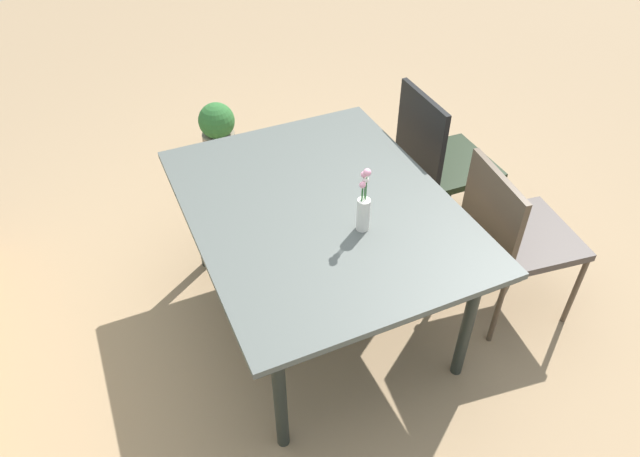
{
  "coord_description": "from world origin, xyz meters",
  "views": [
    {
      "loc": [
        -1.86,
        0.81,
        2.41
      ],
      "look_at": [
        0.04,
        -0.04,
        0.61
      ],
      "focal_mm": 32.36,
      "sensor_mm": 36.0,
      "label": 1
    }
  ],
  "objects_px": {
    "chair_near_right": "(438,157)",
    "chair_near_left": "(513,231)",
    "potted_plant": "(218,133)",
    "dining_table": "(320,215)",
    "flower_vase": "(364,208)"
  },
  "relations": [
    {
      "from": "chair_near_right",
      "to": "potted_plant",
      "type": "bearing_deg",
      "value": -142.0
    },
    {
      "from": "chair_near_right",
      "to": "potted_plant",
      "type": "relative_size",
      "value": 2.08
    },
    {
      "from": "dining_table",
      "to": "chair_near_right",
      "type": "height_order",
      "value": "chair_near_right"
    },
    {
      "from": "dining_table",
      "to": "chair_near_right",
      "type": "relative_size",
      "value": 1.54
    },
    {
      "from": "chair_near_right",
      "to": "chair_near_left",
      "type": "height_order",
      "value": "chair_near_right"
    },
    {
      "from": "chair_near_left",
      "to": "flower_vase",
      "type": "distance_m",
      "value": 0.87
    },
    {
      "from": "chair_near_left",
      "to": "potted_plant",
      "type": "relative_size",
      "value": 1.92
    },
    {
      "from": "chair_near_right",
      "to": "chair_near_left",
      "type": "xyz_separation_m",
      "value": [
        -0.67,
        -0.01,
        -0.03
      ]
    },
    {
      "from": "dining_table",
      "to": "chair_near_left",
      "type": "distance_m",
      "value": 0.97
    },
    {
      "from": "chair_near_right",
      "to": "flower_vase",
      "type": "bearing_deg",
      "value": -52.88
    },
    {
      "from": "chair_near_left",
      "to": "potted_plant",
      "type": "xyz_separation_m",
      "value": [
        1.96,
        0.96,
        -0.28
      ]
    },
    {
      "from": "dining_table",
      "to": "potted_plant",
      "type": "xyz_separation_m",
      "value": [
        1.64,
        0.06,
        -0.45
      ]
    },
    {
      "from": "chair_near_left",
      "to": "flower_vase",
      "type": "height_order",
      "value": "flower_vase"
    },
    {
      "from": "dining_table",
      "to": "chair_near_left",
      "type": "bearing_deg",
      "value": -110.0
    },
    {
      "from": "dining_table",
      "to": "potted_plant",
      "type": "height_order",
      "value": "dining_table"
    }
  ]
}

